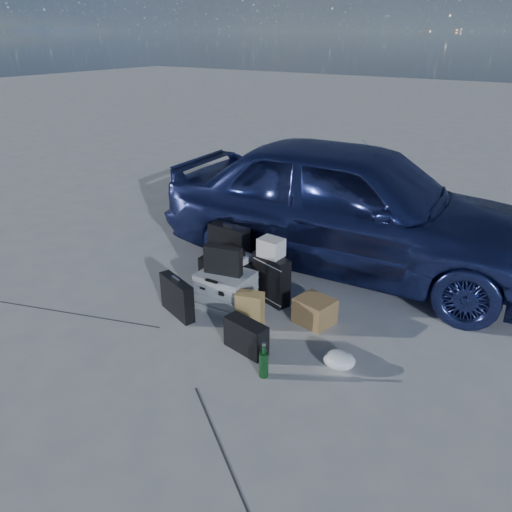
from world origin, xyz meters
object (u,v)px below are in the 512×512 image
Objects in this scene: car at (352,205)px; cardboard_box at (315,311)px; green_bottle at (264,361)px; suitcase_right at (271,279)px; suitcase_left at (229,251)px; briefcase at (177,297)px; pelican_case at (226,290)px; duffel_bag at (230,274)px.

car is 13.10× the size of cardboard_box.
suitcase_right is at bearing 119.59° from green_bottle.
green_bottle is (0.05, -1.01, 0.03)m from cardboard_box.
car is 2.57m from green_bottle.
cardboard_box is at bearing -14.71° from suitcase_left.
suitcase_right is (0.66, 0.78, 0.07)m from briefcase.
pelican_case is 1.05× the size of briefcase.
car reaches higher than briefcase.
suitcase_left is at bearing 114.18° from briefcase.
duffel_bag is 1.18m from cardboard_box.
green_bottle is (1.40, -1.39, -0.16)m from suitcase_left.
briefcase is 0.76× the size of duffel_bag.
car reaches higher than cardboard_box.
suitcase_left is (-0.09, 1.03, 0.12)m from briefcase.
briefcase is 1.46× the size of cardboard_box.
car reaches higher than suitcase_right.
green_bottle is at bearing -43.90° from suitcase_left.
cardboard_box is at bearing 46.38° from briefcase.
cardboard_box is at bearing 10.83° from pelican_case.
car is at bearing 93.54° from suitcase_right.
suitcase_left is at bearing 131.23° from car.
pelican_case is 0.50m from suitcase_right.
duffel_bag is at bearing -52.15° from suitcase_left.
briefcase is 1.61× the size of green_bottle.
suitcase_left is (-0.41, 0.62, 0.12)m from pelican_case.
suitcase_right is (0.75, -0.25, -0.05)m from suitcase_left.
pelican_case is (-0.65, -1.69, -0.59)m from car.
pelican_case is 0.80× the size of duffel_bag.
duffel_bag is 1.68m from green_bottle.
duffel_bag is 2.12× the size of green_bottle.
cardboard_box is (1.26, 0.65, -0.07)m from briefcase.
car is 1.58m from suitcase_left.
car is 1.69m from duffel_bag.
car reaches higher than duffel_bag.
suitcase_right is 1.68× the size of green_bottle.
suitcase_left is 1.19× the size of suitcase_right.
suitcase_right is at bearing 69.04° from briefcase.
suitcase_left reaches higher than green_bottle.
suitcase_left is at bearing 178.19° from suitcase_right.
green_bottle is at bearing -176.38° from car.
duffel_bag is at bearing 141.86° from car.
green_bottle is at bearing -43.84° from suitcase_right.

